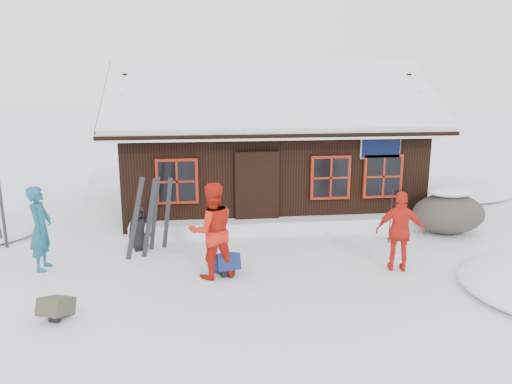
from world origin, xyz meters
TOP-DOWN VIEW (x-y plane):
  - ground at (0.00, 0.00)m, footprint 120.00×120.00m
  - mountain_hut at (1.50, 4.98)m, footprint 8.90×6.09m
  - snow_drift at (1.50, 2.25)m, footprint 7.60×0.60m
  - snow_mounds at (1.65, 1.86)m, footprint 20.60×13.20m
  - skier_teal at (-3.79, 0.34)m, footprint 0.46×0.66m
  - skier_orange_left at (-0.34, -0.47)m, footprint 1.07×0.92m
  - skier_orange_right at (3.46, -0.58)m, footprint 1.04×0.65m
  - skier_crouched at (-1.94, 1.29)m, footprint 0.53×0.38m
  - boulder at (5.69, 1.68)m, footprint 1.83×1.37m
  - ski_pair_left at (-1.80, 0.74)m, footprint 0.78×0.26m
  - ski_pair_right at (-1.44, 1.33)m, footprint 0.60×0.14m
  - ski_poles at (4.02, 1.15)m, footprint 0.24×0.12m
  - backpack_blue at (-0.07, -0.35)m, footprint 0.58×0.70m
  - backpack_olive at (-2.95, -1.94)m, footprint 0.56×0.63m

SIDE VIEW (x-z plane):
  - ground at x=0.00m, z-range 0.00..0.00m
  - snow_mounds at x=1.65m, z-range -0.24..0.24m
  - backpack_olive at x=-2.95m, z-range 0.00..0.29m
  - backpack_blue at x=-0.07m, z-range 0.00..0.33m
  - snow_drift at x=1.50m, z-range 0.00..0.35m
  - skier_crouched at x=-1.94m, z-range 0.00..1.03m
  - boulder at x=5.69m, z-range 0.01..1.08m
  - ski_poles at x=4.02m, z-range -0.04..1.30m
  - ski_pair_right at x=-1.44m, z-range -0.05..1.69m
  - skier_orange_right at x=3.46m, z-range 0.00..1.66m
  - skier_teal at x=-3.79m, z-range 0.00..1.75m
  - ski_pair_left at x=-1.80m, z-range -0.04..1.82m
  - skier_orange_left at x=-0.34m, z-range 0.00..1.91m
  - mountain_hut at x=1.50m, z-range -0.63..3.79m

